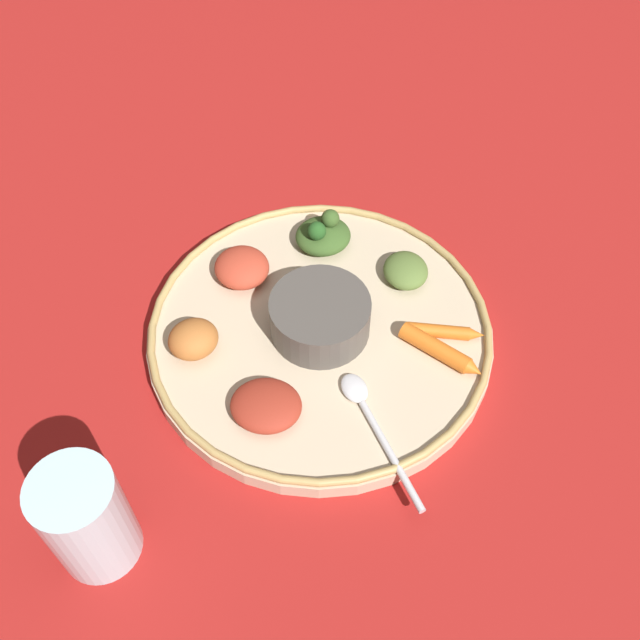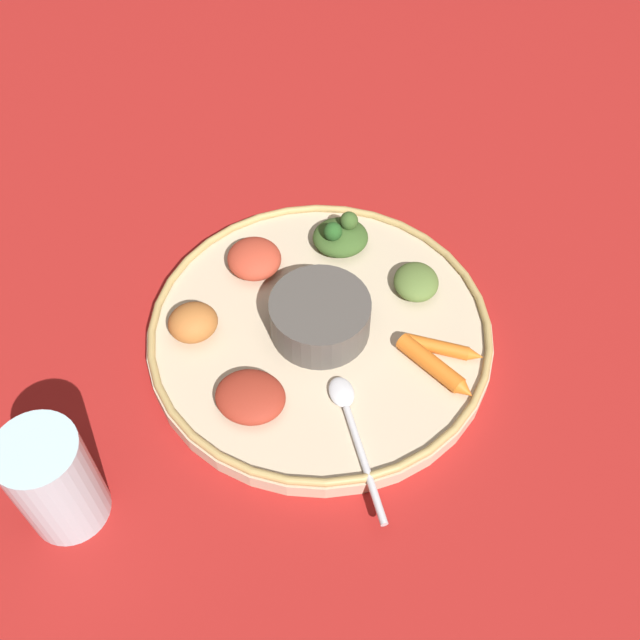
% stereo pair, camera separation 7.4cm
% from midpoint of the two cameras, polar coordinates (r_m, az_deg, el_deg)
% --- Properties ---
extents(ground_plane, '(2.40, 2.40, 0.00)m').
position_cam_midpoint_polar(ground_plane, '(0.78, 2.72, -1.63)').
color(ground_plane, maroon).
extents(platter, '(0.35, 0.35, 0.02)m').
position_cam_midpoint_polar(platter, '(0.78, 2.74, -1.24)').
color(platter, '#C6B293').
rests_on(platter, ground_plane).
extents(platter_rim, '(0.35, 0.35, 0.01)m').
position_cam_midpoint_polar(platter_rim, '(0.77, 2.77, -0.72)').
color(platter_rim, tan).
rests_on(platter_rim, platter).
extents(center_bowl, '(0.10, 0.10, 0.04)m').
position_cam_midpoint_polar(center_bowl, '(0.75, 2.83, 0.17)').
color(center_bowl, '#4C4742').
rests_on(center_bowl, platter).
extents(spoon, '(0.15, 0.04, 0.01)m').
position_cam_midpoint_polar(spoon, '(0.71, 5.41, -7.91)').
color(spoon, silver).
rests_on(spoon, platter).
extents(greens_pile, '(0.07, 0.08, 0.04)m').
position_cam_midpoint_polar(greens_pile, '(0.83, 4.13, 6.22)').
color(greens_pile, '#385623').
rests_on(greens_pile, platter).
extents(carrot_near_spoon, '(0.09, 0.05, 0.02)m').
position_cam_midpoint_polar(carrot_near_spoon, '(0.75, 11.52, -3.67)').
color(carrot_near_spoon, orange).
rests_on(carrot_near_spoon, platter).
extents(carrot_outer, '(0.06, 0.07, 0.01)m').
position_cam_midpoint_polar(carrot_outer, '(0.76, 12.08, -2.29)').
color(carrot_outer, orange).
rests_on(carrot_outer, platter).
extents(mound_beet, '(0.09, 0.09, 0.02)m').
position_cam_midpoint_polar(mound_beet, '(0.71, -2.30, -6.03)').
color(mound_beet, maroon).
rests_on(mound_beet, platter).
extents(mound_berbere_red, '(0.07, 0.07, 0.03)m').
position_cam_midpoint_polar(mound_berbere_red, '(0.81, -2.37, 4.49)').
color(mound_berbere_red, '#B73D28').
rests_on(mound_berbere_red, platter).
extents(mound_collards, '(0.07, 0.07, 0.02)m').
position_cam_midpoint_polar(mound_collards, '(0.80, 9.91, 2.69)').
color(mound_collards, '#567033').
rests_on(mound_collards, platter).
extents(mound_chickpea, '(0.05, 0.05, 0.03)m').
position_cam_midpoint_polar(mound_chickpea, '(0.76, -6.82, -0.37)').
color(mound_chickpea, '#B2662D').
rests_on(mound_chickpea, platter).
extents(drinking_glass, '(0.07, 0.07, 0.12)m').
position_cam_midpoint_polar(drinking_glass, '(0.67, -16.24, -12.10)').
color(drinking_glass, silver).
rests_on(drinking_glass, ground_plane).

